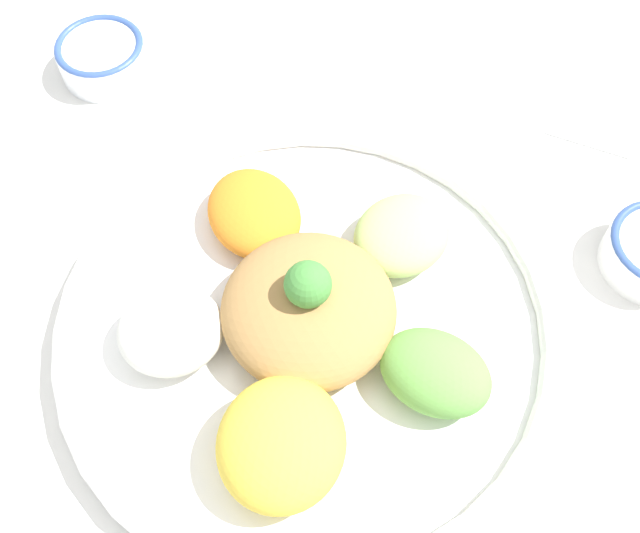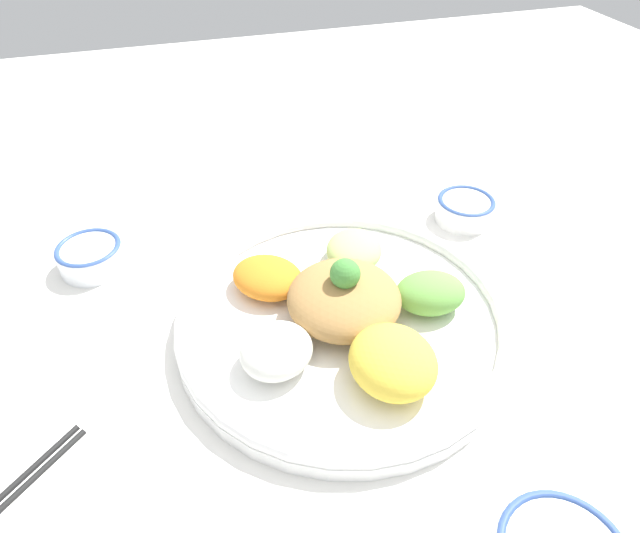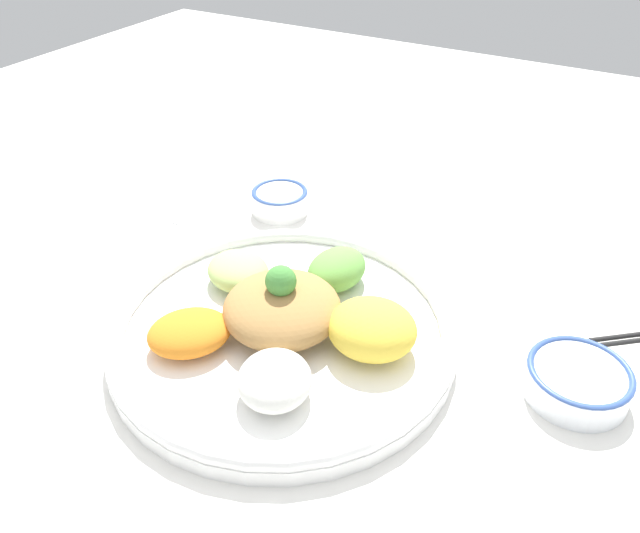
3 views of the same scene
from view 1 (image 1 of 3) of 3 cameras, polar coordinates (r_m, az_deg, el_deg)
name	(u,v)px [view 1 (image 1 of 3)]	position (r m, az deg, el deg)	size (l,w,h in m)	color
ground_plane	(343,378)	(0.61, 1.76, -8.52)	(2.40, 2.40, 0.00)	white
salad_platter	(308,326)	(0.60, -0.94, -4.54)	(0.41, 0.41, 0.11)	white
sauce_bowl_dark	(102,56)	(0.82, -16.26, 15.13)	(0.09, 0.09, 0.04)	white
serving_spoon_main	(550,129)	(0.78, 17.13, 10.02)	(0.13, 0.04, 0.01)	white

